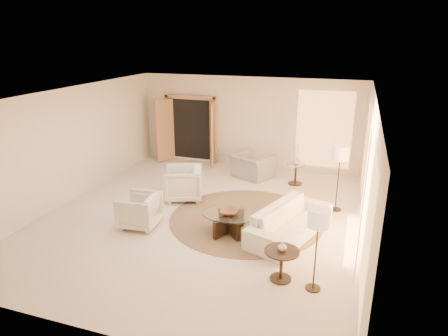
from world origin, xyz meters
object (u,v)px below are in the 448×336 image
(armchair_left, at_px, (183,182))
(end_vase, at_px, (282,247))
(coffee_table, at_px, (229,221))
(floor_lamp_near, at_px, (340,156))
(armchair_right, at_px, (139,209))
(side_table, at_px, (296,172))
(accent_chair, at_px, (252,162))
(sofa, at_px, (290,221))
(bowl, at_px, (229,212))
(floor_lamp_far, at_px, (318,222))
(end_table, at_px, (281,260))
(side_vase, at_px, (296,160))

(armchair_left, bearing_deg, end_vase, 27.11)
(coffee_table, distance_m, floor_lamp_near, 3.02)
(armchair_right, relative_size, side_table, 1.36)
(armchair_right, bearing_deg, accent_chair, 153.67)
(sofa, relative_size, armchair_right, 2.79)
(accent_chair, xyz_separation_m, bowl, (0.42, -3.51, 0.01))
(floor_lamp_far, xyz_separation_m, bowl, (-1.92, 1.43, -0.75))
(coffee_table, relative_size, floor_lamp_near, 0.86)
(armchair_right, relative_size, floor_lamp_near, 0.51)
(armchair_left, relative_size, accent_chair, 0.86)
(sofa, xyz_separation_m, coffee_table, (-1.24, -0.28, -0.06))
(sofa, relative_size, end_vase, 14.32)
(coffee_table, xyz_separation_m, end_table, (1.36, -1.33, 0.11))
(end_table, xyz_separation_m, floor_lamp_near, (0.70, 3.25, 0.98))
(armchair_right, height_order, floor_lamp_near, floor_lamp_near)
(end_table, relative_size, end_vase, 3.77)
(side_table, height_order, floor_lamp_near, floor_lamp_near)
(bowl, height_order, end_vase, end_vase)
(accent_chair, relative_size, side_table, 1.80)
(sofa, bearing_deg, armchair_left, 88.28)
(sofa, distance_m, end_vase, 1.64)
(armchair_right, height_order, bowl, armchair_right)
(end_vase, relative_size, side_vase, 0.67)
(armchair_right, relative_size, side_vase, 3.45)
(coffee_table, distance_m, end_vase, 1.94)
(floor_lamp_near, bearing_deg, end_vase, -102.23)
(bowl, relative_size, end_vase, 2.39)
(end_table, xyz_separation_m, end_vase, (0.00, -0.00, 0.25))
(accent_chair, distance_m, side_table, 1.31)
(floor_lamp_far, bearing_deg, armchair_left, 141.80)
(end_table, bearing_deg, floor_lamp_far, -10.00)
(floor_lamp_near, height_order, side_vase, floor_lamp_near)
(floor_lamp_near, distance_m, end_vase, 3.40)
(coffee_table, relative_size, side_vase, 5.86)
(end_vase, bearing_deg, bowl, 135.72)
(sofa, relative_size, floor_lamp_far, 1.56)
(side_table, relative_size, end_vase, 3.77)
(armchair_right, bearing_deg, coffee_table, 94.44)
(bowl, bearing_deg, armchair_right, -171.01)
(accent_chair, relative_size, end_vase, 6.79)
(armchair_left, distance_m, floor_lamp_far, 4.64)
(floor_lamp_near, bearing_deg, side_vase, 129.56)
(sofa, height_order, coffee_table, sofa)
(end_table, height_order, end_vase, end_vase)
(sofa, distance_m, bowl, 1.28)
(armchair_left, bearing_deg, sofa, 48.06)
(armchair_left, height_order, coffee_table, armchair_left)
(floor_lamp_near, bearing_deg, accent_chair, 147.45)
(armchair_right, distance_m, side_vase, 4.64)
(coffee_table, distance_m, side_table, 3.47)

